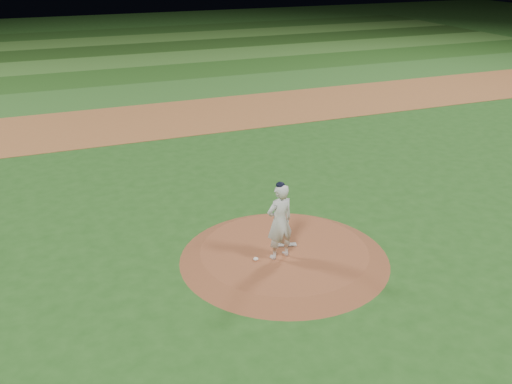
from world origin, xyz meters
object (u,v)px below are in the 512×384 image
at_px(pitchers_mound, 284,254).
at_px(rosin_bag, 256,259).
at_px(pitching_rubber, 284,245).
at_px(pitcher_on_mound, 280,221).

height_order(pitchers_mound, rosin_bag, rosin_bag).
bearing_deg(pitching_rubber, rosin_bag, -140.40).
relative_size(pitching_rubber, rosin_bag, 4.79).
distance_m(pitchers_mound, rosin_bag, 0.93).
relative_size(pitching_rubber, pitcher_on_mound, 0.31).
bearing_deg(pitcher_on_mound, pitching_rubber, 52.84).
height_order(rosin_bag, pitcher_on_mound, pitcher_on_mound).
bearing_deg(pitching_rubber, pitcher_on_mound, -111.19).
bearing_deg(pitching_rubber, pitchers_mound, -99.36).
relative_size(pitchers_mound, pitching_rubber, 8.60).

